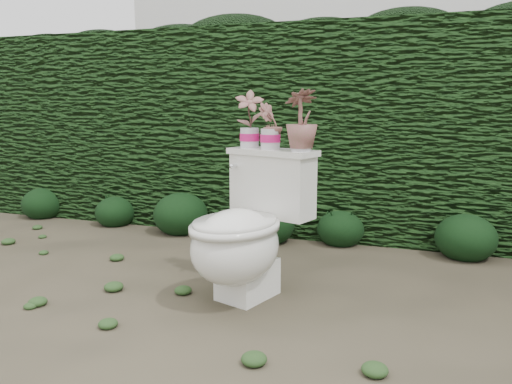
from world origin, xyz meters
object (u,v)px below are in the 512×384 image
(potted_plant_right, at_px, (302,122))
(potted_plant_center, at_px, (270,127))
(toilet, at_px, (245,233))
(potted_plant_left, at_px, (249,120))

(potted_plant_right, bearing_deg, potted_plant_center, -66.30)
(toilet, relative_size, potted_plant_left, 2.57)
(potted_plant_center, distance_m, potted_plant_right, 0.20)
(potted_plant_left, bearing_deg, potted_plant_center, -34.67)
(toilet, xyz_separation_m, potted_plant_center, (0.06, 0.23, 0.54))
(potted_plant_center, xyz_separation_m, potted_plant_right, (0.19, -0.06, 0.03))
(potted_plant_left, xyz_separation_m, potted_plant_center, (0.14, -0.05, -0.04))
(toilet, relative_size, potted_plant_right, 2.59)
(toilet, bearing_deg, potted_plant_center, 93.27)
(toilet, bearing_deg, potted_plant_right, 52.42)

